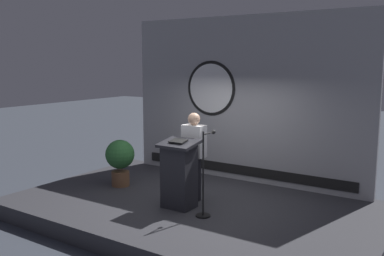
{
  "coord_description": "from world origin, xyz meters",
  "views": [
    {
      "loc": [
        4.07,
        -6.18,
        2.8
      ],
      "look_at": [
        -0.08,
        0.06,
        1.64
      ],
      "focal_mm": 40.34,
      "sensor_mm": 36.0,
      "label": 1
    }
  ],
  "objects_px": {
    "podium": "(179,174)",
    "microphone_stand": "(204,187)",
    "speaker_person": "(194,156)",
    "potted_plant": "(120,158)"
  },
  "relations": [
    {
      "from": "podium",
      "to": "potted_plant",
      "type": "bearing_deg",
      "value": 166.76
    },
    {
      "from": "microphone_stand",
      "to": "potted_plant",
      "type": "xyz_separation_m",
      "value": [
        -2.33,
        0.52,
        0.09
      ]
    },
    {
      "from": "podium",
      "to": "speaker_person",
      "type": "distance_m",
      "value": 0.53
    },
    {
      "from": "potted_plant",
      "to": "podium",
      "type": "bearing_deg",
      "value": -13.24
    },
    {
      "from": "podium",
      "to": "potted_plant",
      "type": "height_order",
      "value": "podium"
    },
    {
      "from": "speaker_person",
      "to": "potted_plant",
      "type": "distance_m",
      "value": 1.76
    },
    {
      "from": "speaker_person",
      "to": "microphone_stand",
      "type": "xyz_separation_m",
      "value": [
        0.59,
        -0.59,
        -0.33
      ]
    },
    {
      "from": "microphone_stand",
      "to": "speaker_person",
      "type": "bearing_deg",
      "value": 135.27
    },
    {
      "from": "podium",
      "to": "microphone_stand",
      "type": "xyz_separation_m",
      "value": [
        0.58,
        -0.11,
        -0.11
      ]
    },
    {
      "from": "speaker_person",
      "to": "microphone_stand",
      "type": "bearing_deg",
      "value": -44.73
    }
  ]
}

